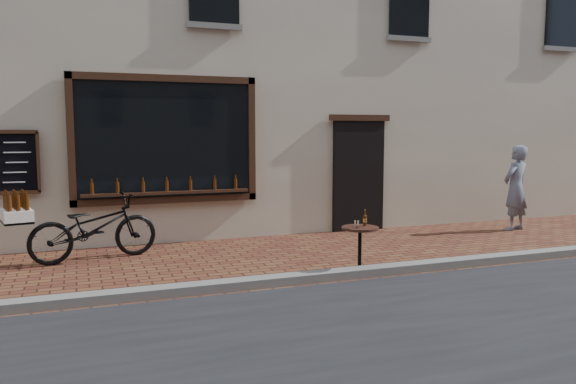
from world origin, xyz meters
name	(u,v)px	position (x,y,z in m)	size (l,w,h in m)	color
ground	(351,282)	(0.00, 0.00, 0.00)	(90.00, 90.00, 0.00)	#52261A
kerb	(345,274)	(0.00, 0.20, 0.06)	(90.00, 0.25, 0.12)	slate
shop_building	(226,1)	(0.00, 6.50, 5.00)	(28.00, 6.20, 10.00)	beige
cargo_bicycle	(91,227)	(-3.21, 2.53, 0.52)	(2.33, 1.10, 1.09)	black
bistro_table	(360,240)	(0.31, 0.35, 0.48)	(0.52, 0.52, 0.89)	black
pedestrian	(516,188)	(4.89, 2.37, 0.86)	(0.63, 0.41, 1.72)	slate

